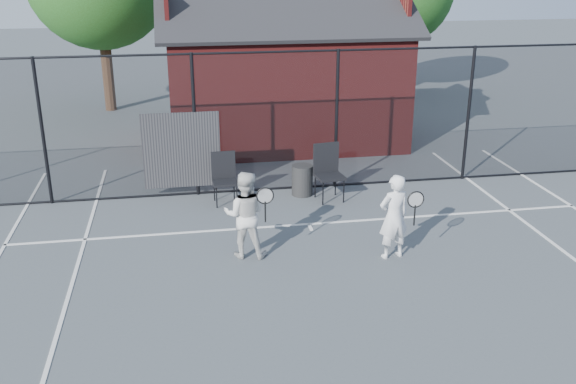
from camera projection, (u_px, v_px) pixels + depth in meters
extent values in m
plane|color=#474D51|center=(350.00, 304.00, 9.42)|extent=(80.00, 80.00, 0.00)
cube|color=silver|center=(309.00, 224.00, 12.19)|extent=(11.00, 0.06, 0.01)
cube|color=silver|center=(310.00, 227.00, 12.05)|extent=(0.06, 0.30, 0.01)
cylinder|color=black|center=(43.00, 133.00, 12.72)|extent=(0.07, 0.07, 3.00)
cylinder|color=black|center=(195.00, 126.00, 13.20)|extent=(0.07, 0.07, 3.00)
cylinder|color=black|center=(336.00, 120.00, 13.68)|extent=(0.07, 0.07, 3.00)
cylinder|color=black|center=(468.00, 114.00, 14.16)|extent=(0.07, 0.07, 3.00)
cylinder|color=black|center=(290.00, 51.00, 13.01)|extent=(22.00, 0.04, 0.04)
cylinder|color=black|center=(290.00, 187.00, 14.03)|extent=(22.00, 0.04, 0.04)
cube|color=black|center=(290.00, 122.00, 13.52)|extent=(22.00, 3.00, 0.01)
cube|color=black|center=(182.00, 150.00, 13.30)|extent=(1.60, 0.04, 1.60)
cube|color=maroon|center=(283.00, 85.00, 17.29)|extent=(6.00, 4.00, 3.00)
cube|color=black|center=(289.00, 10.00, 15.66)|extent=(6.50, 2.36, 1.32)
cube|color=black|center=(277.00, 5.00, 17.51)|extent=(6.50, 2.36, 1.32)
cube|color=maroon|center=(167.00, 9.00, 16.11)|extent=(0.10, 2.80, 1.06)
cube|color=maroon|center=(392.00, 6.00, 17.06)|extent=(0.10, 2.80, 1.06)
cylinder|color=#332414|center=(108.00, 72.00, 20.73)|extent=(0.36, 0.36, 2.52)
cylinder|color=#332414|center=(393.00, 63.00, 23.31)|extent=(0.36, 0.36, 2.23)
imported|color=silver|center=(394.00, 217.00, 10.63)|extent=(0.60, 0.45, 1.47)
torus|color=black|center=(416.00, 200.00, 10.26)|extent=(0.29, 0.02, 0.29)
cylinder|color=black|center=(415.00, 215.00, 10.36)|extent=(0.03, 0.03, 0.35)
imported|color=silver|center=(245.00, 215.00, 10.68)|extent=(0.84, 0.72, 1.50)
torus|color=black|center=(265.00, 196.00, 10.30)|extent=(0.29, 0.02, 0.29)
cylinder|color=black|center=(265.00, 212.00, 10.40)|extent=(0.03, 0.03, 0.36)
cube|color=black|center=(225.00, 180.00, 13.04)|extent=(0.52, 0.54, 1.03)
cube|color=black|center=(330.00, 174.00, 13.21)|extent=(0.62, 0.64, 1.15)
cylinder|color=black|center=(302.00, 180.00, 13.59)|extent=(0.46, 0.46, 0.65)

